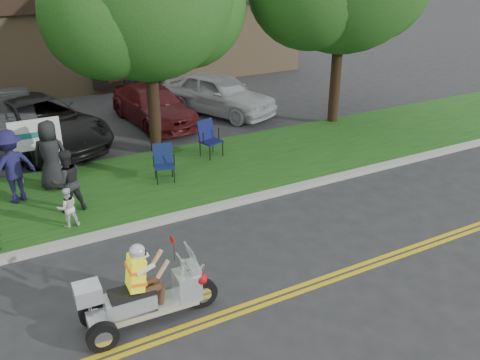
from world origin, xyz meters
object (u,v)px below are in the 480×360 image
trike_scooter (144,297)px  spectator_adult_mid (67,181)px  parked_car_right (153,105)px  parked_car_left (5,120)px  parked_car_far_right (219,93)px  lawn_chair_b (208,136)px  lawn_chair_a (163,160)px  parked_car_mid (38,123)px

trike_scooter → spectator_adult_mid: 4.47m
spectator_adult_mid → parked_car_right: (4.05, 5.70, -0.22)m
spectator_adult_mid → parked_car_left: spectator_adult_mid is taller
parked_car_right → parked_car_far_right: bearing=-7.6°
parked_car_left → parked_car_far_right: (7.37, -0.17, -0.03)m
spectator_adult_mid → parked_car_left: (-0.76, 5.75, -0.06)m
parked_car_right → lawn_chair_b: bearing=-91.3°
parked_car_left → trike_scooter: bearing=-84.4°
lawn_chair_a → parked_car_mid: bearing=132.9°
lawn_chair_a → parked_car_far_right: size_ratio=0.21×
spectator_adult_mid → parked_car_left: 5.80m
lawn_chair_a → parked_car_far_right: parked_car_far_right is taller
spectator_adult_mid → parked_car_right: bearing=-137.3°
parked_car_left → parked_car_far_right: bearing=-1.5°
trike_scooter → spectator_adult_mid: (-0.28, 4.45, 0.32)m
parked_car_right → parked_car_far_right: size_ratio=0.98×
lawn_chair_b → parked_car_mid: (-4.21, 3.41, 0.06)m
trike_scooter → lawn_chair_b: 7.32m
parked_car_far_right → trike_scooter: bearing=-146.4°
trike_scooter → parked_car_left: size_ratio=0.48×
lawn_chair_b → parked_car_far_right: (2.29, 3.92, 0.06)m
spectator_adult_mid → parked_car_left: bearing=-94.4°
lawn_chair_b → parked_car_mid: size_ratio=0.19×
trike_scooter → lawn_chair_b: trike_scooter is taller
parked_car_left → parked_car_right: size_ratio=1.10×
lawn_chair_a → spectator_adult_mid: bearing=-151.5°
parked_car_left → parked_car_far_right: parked_car_left is taller
lawn_chair_a → lawn_chair_b: bearing=43.5°
lawn_chair_a → lawn_chair_b: 2.03m
lawn_chair_b → parked_car_left: size_ratio=0.22×
parked_car_right → trike_scooter: bearing=-115.5°
trike_scooter → lawn_chair_b: (4.04, 6.11, 0.17)m
trike_scooter → lawn_chair_a: bearing=68.6°
lawn_chair_b → parked_car_far_right: bearing=45.0°
spectator_adult_mid → parked_car_right: size_ratio=0.34×
parked_car_right → parked_car_mid: bearing=-176.2°
parked_car_mid → parked_car_left: bearing=122.0°
spectator_adult_mid → parked_car_far_right: bearing=-151.7°
parked_car_left → lawn_chair_b: bearing=-39.1°
parked_car_mid → parked_car_far_right: bearing=-15.6°
lawn_chair_b → parked_car_right: size_ratio=0.24×
lawn_chair_a → parked_car_far_right: bearing=64.5°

